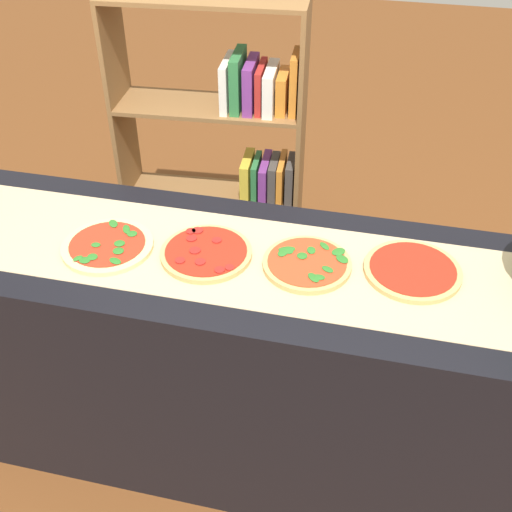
{
  "coord_description": "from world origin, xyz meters",
  "views": [
    {
      "loc": [
        0.34,
        -1.48,
        2.1
      ],
      "look_at": [
        0.0,
        0.0,
        0.92
      ],
      "focal_mm": 44.37,
      "sensor_mm": 36.0,
      "label": 1
    }
  ],
  "objects_px": {
    "pizza_pepperoni_1": "(206,253)",
    "bookshelf": "(236,166)",
    "pizza_spinach_0": "(108,246)",
    "pizza_plain_3": "(413,270)",
    "pizza_spinach_2": "(307,263)"
  },
  "relations": [
    {
      "from": "pizza_spinach_2",
      "to": "pizza_plain_3",
      "type": "distance_m",
      "value": 0.31
    },
    {
      "from": "pizza_spinach_2",
      "to": "pizza_plain_3",
      "type": "bearing_deg",
      "value": 7.38
    },
    {
      "from": "bookshelf",
      "to": "pizza_pepperoni_1",
      "type": "bearing_deg",
      "value": -80.52
    },
    {
      "from": "pizza_spinach_0",
      "to": "bookshelf",
      "type": "xyz_separation_m",
      "value": [
        0.15,
        1.03,
        -0.27
      ]
    },
    {
      "from": "pizza_spinach_0",
      "to": "pizza_spinach_2",
      "type": "height_order",
      "value": "pizza_spinach_2"
    },
    {
      "from": "pizza_plain_3",
      "to": "bookshelf",
      "type": "bearing_deg",
      "value": 130.15
    },
    {
      "from": "pizza_pepperoni_1",
      "to": "bookshelf",
      "type": "xyz_separation_m",
      "value": [
        -0.17,
        1.0,
        -0.27
      ]
    },
    {
      "from": "pizza_pepperoni_1",
      "to": "bookshelf",
      "type": "height_order",
      "value": "bookshelf"
    },
    {
      "from": "pizza_spinach_0",
      "to": "pizza_plain_3",
      "type": "distance_m",
      "value": 0.94
    },
    {
      "from": "bookshelf",
      "to": "pizza_plain_3",
      "type": "bearing_deg",
      "value": -49.85
    },
    {
      "from": "pizza_pepperoni_1",
      "to": "pizza_plain_3",
      "type": "height_order",
      "value": "pizza_pepperoni_1"
    },
    {
      "from": "pizza_spinach_2",
      "to": "bookshelf",
      "type": "xyz_separation_m",
      "value": [
        -0.48,
        0.98,
        -0.28
      ]
    },
    {
      "from": "pizza_pepperoni_1",
      "to": "pizza_plain_3",
      "type": "xyz_separation_m",
      "value": [
        0.63,
        0.06,
        -0.0
      ]
    },
    {
      "from": "pizza_spinach_2",
      "to": "bookshelf",
      "type": "height_order",
      "value": "bookshelf"
    },
    {
      "from": "pizza_spinach_0",
      "to": "bookshelf",
      "type": "distance_m",
      "value": 1.08
    }
  ]
}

